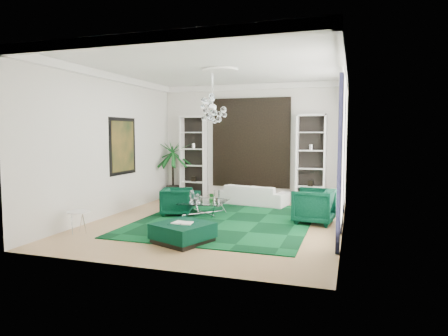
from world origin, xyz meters
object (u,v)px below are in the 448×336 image
(armchair_right, at_px, (314,206))
(side_table, at_px, (79,223))
(sofa, at_px, (253,195))
(coffee_table, at_px, (204,208))
(ottoman_side, at_px, (184,198))
(armchair_left, at_px, (177,202))
(ottoman_front, at_px, (183,233))
(palm, at_px, (173,161))

(armchair_right, xyz_separation_m, side_table, (-4.84, -2.63, -0.19))
(armchair_right, distance_m, side_table, 5.51)
(sofa, bearing_deg, armchair_right, 144.86)
(coffee_table, relative_size, ottoman_side, 1.35)
(sofa, distance_m, armchair_left, 2.69)
(armchair_left, bearing_deg, side_table, 137.55)
(sofa, xyz_separation_m, armchair_right, (2.03, -2.03, 0.12))
(armchair_right, height_order, ottoman_front, armchair_right)
(coffee_table, height_order, side_table, side_table)
(armchair_left, height_order, coffee_table, armchair_left)
(armchair_left, bearing_deg, sofa, -52.43)
(armchair_right, distance_m, palm, 5.58)
(coffee_table, distance_m, side_table, 3.29)
(sofa, bearing_deg, ottoman_side, 26.09)
(ottoman_front, xyz_separation_m, palm, (-2.59, 5.05, 1.07))
(ottoman_front, bearing_deg, coffee_table, 101.42)
(sofa, distance_m, palm, 3.10)
(ottoman_side, distance_m, side_table, 4.13)
(ottoman_side, xyz_separation_m, ottoman_front, (1.74, -4.05, 0.01))
(side_table, bearing_deg, armchair_right, 28.46)
(ottoman_front, distance_m, side_table, 2.50)
(ottoman_front, bearing_deg, armchair_left, 117.11)
(armchair_right, bearing_deg, armchair_left, -81.35)
(sofa, bearing_deg, side_table, 68.82)
(ottoman_side, bearing_deg, sofa, 16.10)
(armchair_left, relative_size, coffee_table, 0.70)
(side_table, height_order, palm, palm)
(side_table, bearing_deg, armchair_left, 63.75)
(armchair_left, relative_size, palm, 0.32)
(palm, bearing_deg, sofa, -7.95)
(coffee_table, relative_size, side_table, 2.29)
(ottoman_side, relative_size, side_table, 1.70)
(ottoman_front, xyz_separation_m, side_table, (-2.49, -0.01, 0.04))
(armchair_left, relative_size, ottoman_front, 0.81)
(armchair_left, height_order, armchair_right, armchair_right)
(armchair_left, relative_size, side_table, 1.60)
(armchair_right, bearing_deg, ottoman_side, -102.89)
(sofa, bearing_deg, palm, 2.04)
(armchair_left, xyz_separation_m, coffee_table, (0.74, 0.15, -0.17))
(sofa, height_order, coffee_table, sofa)
(armchair_left, distance_m, palm, 3.04)
(armchair_right, relative_size, side_table, 1.87)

